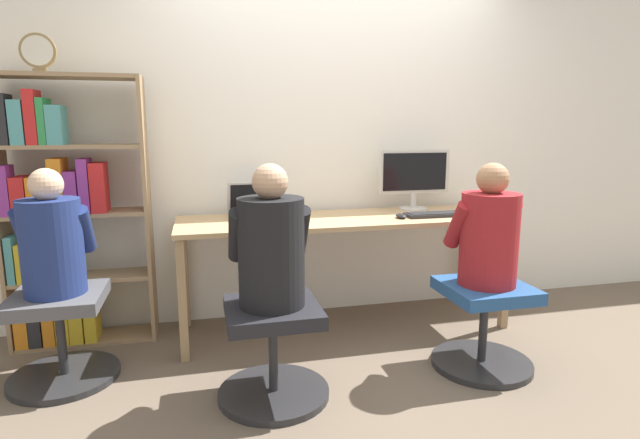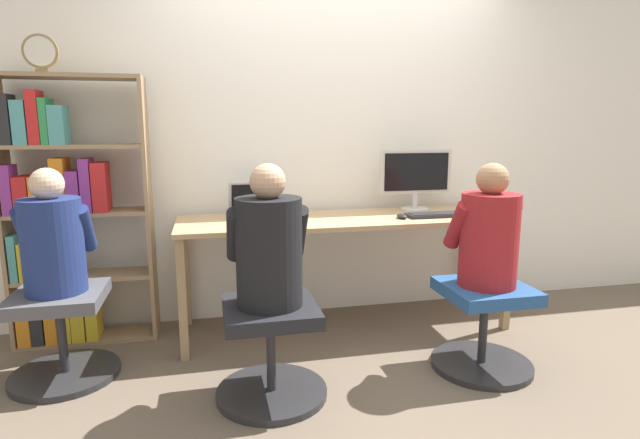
{
  "view_description": "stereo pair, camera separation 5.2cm",
  "coord_description": "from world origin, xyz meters",
  "px_view_note": "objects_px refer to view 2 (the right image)",
  "views": [
    {
      "loc": [
        -0.94,
        -2.84,
        1.37
      ],
      "look_at": [
        -0.22,
        0.1,
        0.81
      ],
      "focal_mm": 28.0,
      "sensor_mm": 36.0,
      "label": 1
    },
    {
      "loc": [
        -0.89,
        -2.85,
        1.37
      ],
      "look_at": [
        -0.22,
        0.1,
        0.81
      ],
      "focal_mm": 28.0,
      "sensor_mm": 36.0,
      "label": 2
    }
  ],
  "objects_px": {
    "desktop_monitor": "(416,178)",
    "bookshelf": "(63,221)",
    "office_chair_right": "(271,348)",
    "person_at_monitor": "(489,234)",
    "keyboard": "(437,215)",
    "person_at_laptop": "(269,245)",
    "office_chair_left": "(484,324)",
    "laptop": "(255,210)",
    "desk_clock": "(40,52)",
    "office_chair_side": "(62,332)",
    "person_near_shelf": "(53,240)"
  },
  "relations": [
    {
      "from": "person_at_laptop",
      "to": "desk_clock",
      "type": "distance_m",
      "value": 1.79
    },
    {
      "from": "office_chair_left",
      "to": "person_at_monitor",
      "type": "height_order",
      "value": "person_at_monitor"
    },
    {
      "from": "laptop",
      "to": "office_chair_side",
      "type": "relative_size",
      "value": 0.6
    },
    {
      "from": "office_chair_right",
      "to": "office_chair_side",
      "type": "distance_m",
      "value": 1.18
    },
    {
      "from": "office_chair_left",
      "to": "office_chair_side",
      "type": "distance_m",
      "value": 2.35
    },
    {
      "from": "desk_clock",
      "to": "laptop",
      "type": "bearing_deg",
      "value": 1.96
    },
    {
      "from": "desktop_monitor",
      "to": "keyboard",
      "type": "distance_m",
      "value": 0.37
    },
    {
      "from": "keyboard",
      "to": "bookshelf",
      "type": "relative_size",
      "value": 0.25
    },
    {
      "from": "office_chair_left",
      "to": "person_near_shelf",
      "type": "distance_m",
      "value": 2.41
    },
    {
      "from": "keyboard",
      "to": "office_chair_left",
      "type": "xyz_separation_m",
      "value": [
        -0.0,
        -0.65,
        -0.52
      ]
    },
    {
      "from": "office_chair_left",
      "to": "desk_clock",
      "type": "xyz_separation_m",
      "value": [
        -2.41,
        0.86,
        1.53
      ]
    },
    {
      "from": "keyboard",
      "to": "office_chair_side",
      "type": "height_order",
      "value": "keyboard"
    },
    {
      "from": "laptop",
      "to": "keyboard",
      "type": "distance_m",
      "value": 1.23
    },
    {
      "from": "office_chair_right",
      "to": "bookshelf",
      "type": "relative_size",
      "value": 0.34
    },
    {
      "from": "desktop_monitor",
      "to": "person_at_laptop",
      "type": "height_order",
      "value": "desktop_monitor"
    },
    {
      "from": "person_at_monitor",
      "to": "office_chair_right",
      "type": "bearing_deg",
      "value": -177.64
    },
    {
      "from": "laptop",
      "to": "office_chair_left",
      "type": "distance_m",
      "value": 1.6
    },
    {
      "from": "person_at_monitor",
      "to": "desktop_monitor",
      "type": "bearing_deg",
      "value": 92.0
    },
    {
      "from": "person_at_laptop",
      "to": "office_chair_side",
      "type": "distance_m",
      "value": 1.3
    },
    {
      "from": "laptop",
      "to": "desk_clock",
      "type": "relative_size",
      "value": 1.61
    },
    {
      "from": "person_at_monitor",
      "to": "office_chair_side",
      "type": "relative_size",
      "value": 1.2
    },
    {
      "from": "bookshelf",
      "to": "desktop_monitor",
      "type": "bearing_deg",
      "value": 0.9
    },
    {
      "from": "bookshelf",
      "to": "person_at_monitor",
      "type": "bearing_deg",
      "value": -20.6
    },
    {
      "from": "keyboard",
      "to": "person_at_laptop",
      "type": "bearing_deg",
      "value": -150.6
    },
    {
      "from": "office_chair_right",
      "to": "office_chair_side",
      "type": "xyz_separation_m",
      "value": [
        -1.09,
        0.45,
        0.0
      ]
    },
    {
      "from": "office_chair_right",
      "to": "person_at_monitor",
      "type": "relative_size",
      "value": 0.84
    },
    {
      "from": "office_chair_left",
      "to": "office_chair_right",
      "type": "bearing_deg",
      "value": -177.89
    },
    {
      "from": "desktop_monitor",
      "to": "bookshelf",
      "type": "bearing_deg",
      "value": -179.1
    },
    {
      "from": "desk_clock",
      "to": "office_chair_side",
      "type": "bearing_deg",
      "value": -78.13
    },
    {
      "from": "laptop",
      "to": "person_at_laptop",
      "type": "relative_size",
      "value": 0.49
    },
    {
      "from": "person_at_laptop",
      "to": "person_near_shelf",
      "type": "bearing_deg",
      "value": 157.79
    },
    {
      "from": "desktop_monitor",
      "to": "office_chair_left",
      "type": "bearing_deg",
      "value": -88.01
    },
    {
      "from": "desk_clock",
      "to": "person_at_monitor",
      "type": "bearing_deg",
      "value": -19.4
    },
    {
      "from": "laptop",
      "to": "person_at_laptop",
      "type": "distance_m",
      "value": 0.94
    },
    {
      "from": "laptop",
      "to": "person_at_monitor",
      "type": "distance_m",
      "value": 1.5
    },
    {
      "from": "office_chair_left",
      "to": "office_chair_right",
      "type": "height_order",
      "value": "same"
    },
    {
      "from": "person_at_laptop",
      "to": "person_near_shelf",
      "type": "xyz_separation_m",
      "value": [
        -1.09,
        0.45,
        -0.02
      ]
    },
    {
      "from": "desktop_monitor",
      "to": "laptop",
      "type": "xyz_separation_m",
      "value": [
        -1.17,
        -0.05,
        -0.19
      ]
    },
    {
      "from": "person_at_monitor",
      "to": "desk_clock",
      "type": "height_order",
      "value": "desk_clock"
    },
    {
      "from": "keyboard",
      "to": "person_at_monitor",
      "type": "height_order",
      "value": "person_at_monitor"
    },
    {
      "from": "office_chair_right",
      "to": "person_at_laptop",
      "type": "relative_size",
      "value": 0.81
    },
    {
      "from": "office_chair_left",
      "to": "person_at_laptop",
      "type": "relative_size",
      "value": 0.81
    },
    {
      "from": "desktop_monitor",
      "to": "person_at_laptop",
      "type": "bearing_deg",
      "value": -140.47
    },
    {
      "from": "desktop_monitor",
      "to": "office_chair_right",
      "type": "xyz_separation_m",
      "value": [
        -1.19,
        -0.99,
        -0.75
      ]
    },
    {
      "from": "office_chair_side",
      "to": "bookshelf",
      "type": "bearing_deg",
      "value": 98.76
    },
    {
      "from": "office_chair_left",
      "to": "desk_clock",
      "type": "bearing_deg",
      "value": 160.49
    },
    {
      "from": "office_chair_left",
      "to": "person_near_shelf",
      "type": "height_order",
      "value": "person_near_shelf"
    },
    {
      "from": "bookshelf",
      "to": "office_chair_side",
      "type": "distance_m",
      "value": 0.73
    },
    {
      "from": "office_chair_right",
      "to": "person_near_shelf",
      "type": "bearing_deg",
      "value": 157.53
    },
    {
      "from": "bookshelf",
      "to": "office_chair_side",
      "type": "xyz_separation_m",
      "value": [
        0.08,
        -0.5,
        -0.53
      ]
    }
  ]
}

